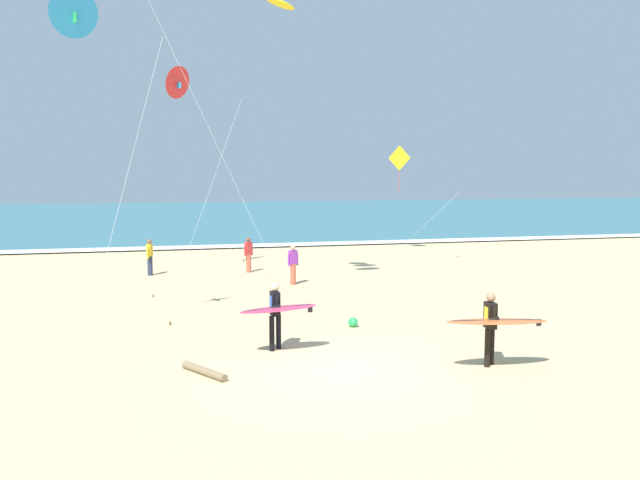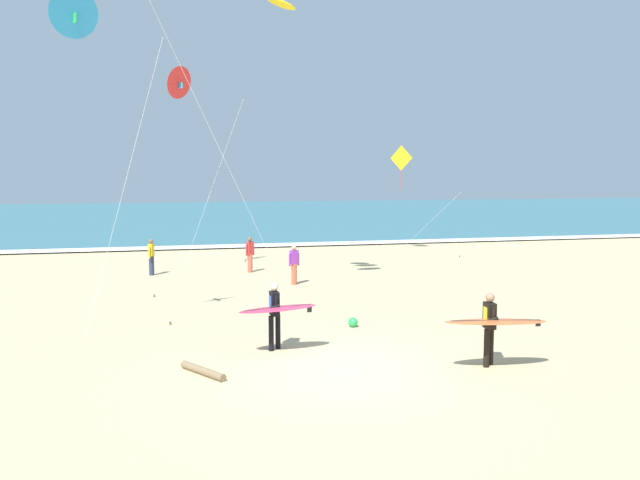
% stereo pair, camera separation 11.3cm
% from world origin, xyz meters
% --- Properties ---
extents(ground_plane, '(160.00, 160.00, 0.00)m').
position_xyz_m(ground_plane, '(0.00, 0.00, 0.00)').
color(ground_plane, tan).
extents(ocean_water, '(160.00, 60.00, 0.08)m').
position_xyz_m(ocean_water, '(0.00, 54.21, 0.04)').
color(ocean_water, '#336B7A').
rests_on(ocean_water, ground).
extents(shoreline_foam, '(160.00, 1.79, 0.01)m').
position_xyz_m(shoreline_foam, '(0.00, 24.51, 0.09)').
color(shoreline_foam, white).
rests_on(shoreline_foam, ocean_water).
extents(surfer_lead, '(1.96, 0.99, 1.71)m').
position_xyz_m(surfer_lead, '(-1.20, 1.83, 1.04)').
color(surfer_lead, black).
rests_on(surfer_lead, ground).
extents(surfer_trailing, '(2.43, 1.03, 1.71)m').
position_xyz_m(surfer_trailing, '(3.35, -0.65, 1.05)').
color(surfer_trailing, black).
rests_on(surfer_trailing, ground).
extents(kite_delta_scarlet_near, '(3.84, 3.86, 8.99)m').
position_xyz_m(kite_delta_scarlet_near, '(-3.23, 14.94, 8.27)').
color(kite_delta_scarlet_near, red).
rests_on(kite_delta_scarlet_near, ground).
extents(kite_delta_cobalt_mid, '(2.89, 1.62, 9.09)m').
position_xyz_m(kite_delta_cobalt_mid, '(-5.97, 4.18, 8.43)').
color(kite_delta_cobalt_mid, '#2D99DB').
rests_on(kite_delta_cobalt_mid, ground).
extents(kite_diamond_golden_high, '(2.77, 3.35, 5.95)m').
position_xyz_m(kite_diamond_golden_high, '(8.87, 19.91, 5.11)').
color(kite_diamond_golden_high, yellow).
rests_on(kite_diamond_golden_high, ground).
extents(bystander_red_top, '(0.42, 0.33, 1.59)m').
position_xyz_m(bystander_red_top, '(-0.28, 14.66, 0.81)').
color(bystander_red_top, '#D8593F').
rests_on(bystander_red_top, ground).
extents(bystander_yellow_top, '(0.27, 0.48, 1.59)m').
position_xyz_m(bystander_yellow_top, '(-4.56, 14.83, 0.81)').
color(bystander_yellow_top, '#2D334C').
rests_on(bystander_yellow_top, ground).
extents(bystander_purple_top, '(0.46, 0.30, 1.59)m').
position_xyz_m(bystander_purple_top, '(1.04, 11.10, 0.81)').
color(bystander_purple_top, '#D8593F').
rests_on(bystander_purple_top, ground).
extents(beach_ball, '(0.28, 0.28, 0.28)m').
position_xyz_m(beach_ball, '(1.36, 3.81, 0.14)').
color(beach_ball, green).
rests_on(beach_ball, ground).
extents(driftwood_log, '(0.94, 1.31, 0.17)m').
position_xyz_m(driftwood_log, '(-3.07, 0.39, 0.09)').
color(driftwood_log, '#846B4C').
rests_on(driftwood_log, ground).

